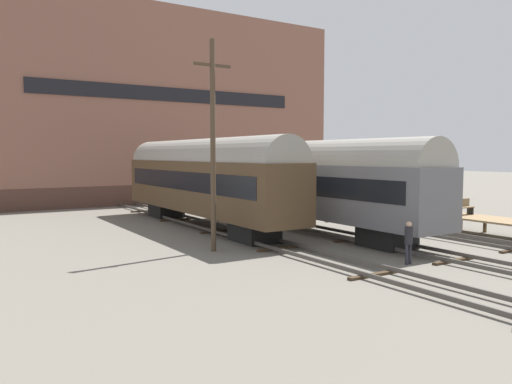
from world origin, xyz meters
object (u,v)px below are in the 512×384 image
(bench, at_px, (463,206))
(train_car_grey, at_px, (313,180))
(train_car_brown, at_px, (203,177))
(person_worker, at_px, (409,239))
(utility_pole, at_px, (213,143))

(bench, bearing_deg, train_car_grey, 147.70)
(train_car_grey, bearing_deg, train_car_brown, 132.49)
(bench, bearing_deg, train_car_brown, 141.03)
(bench, distance_m, person_worker, 10.15)
(bench, distance_m, utility_pole, 15.18)
(train_car_grey, relative_size, train_car_brown, 0.95)
(bench, relative_size, person_worker, 0.81)
(person_worker, height_order, utility_pole, utility_pole)
(train_car_grey, distance_m, bench, 8.65)
(train_car_brown, height_order, bench, train_car_brown)
(bench, height_order, person_worker, bench)
(train_car_brown, distance_m, person_worker, 14.00)
(train_car_grey, height_order, person_worker, train_car_grey)
(person_worker, bearing_deg, bench, 24.24)
(person_worker, distance_m, utility_pole, 9.33)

